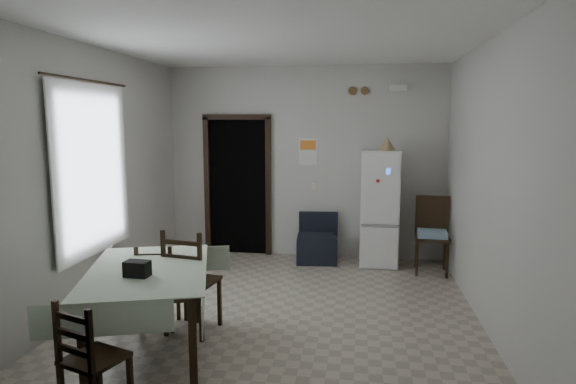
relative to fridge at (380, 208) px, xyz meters
The scene contains 25 objects.
ground 2.39m from the fridge, 120.27° to the right, with size 4.50×4.50×0.00m, color #AA9F8A.
ceiling 3.04m from the fridge, 120.27° to the right, with size 4.20×4.50×0.02m, color white, non-canonical shape.
wall_back 1.32m from the fridge, 164.14° to the left, with size 4.20×0.02×2.90m, color beige, non-canonical shape.
wall_front 4.37m from the fridge, 105.08° to the right, with size 4.20×0.02×2.90m, color beige, non-canonical shape.
wall_left 3.81m from the fridge, 149.11° to the right, with size 0.02×4.50×2.90m, color beige, non-canonical shape.
wall_right 2.25m from the fridge, 63.23° to the right, with size 0.02×4.50×2.90m, color beige, non-canonical shape.
doorway 2.25m from the fridge, 166.48° to the left, with size 1.06×0.52×2.22m.
window_recess 3.97m from the fridge, 146.97° to the right, with size 0.10×1.20×1.60m, color silver.
curtain 3.88m from the fridge, 146.07° to the right, with size 0.02×1.45×1.85m, color white.
curtain_rod 4.16m from the fridge, 145.99° to the right, with size 0.02×0.02×1.60m, color black.
calendar 1.37m from the fridge, 164.03° to the left, with size 0.28×0.02×0.40m, color white.
calendar_image 1.43m from the fridge, 164.33° to the left, with size 0.24×0.01×0.14m, color orange.
light_switch 1.06m from the fridge, 162.49° to the left, with size 0.08×0.02×0.12m, color beige.
vent_left 1.76m from the fridge, 144.42° to the left, with size 0.12×0.12×0.03m, color brown.
vent_right 1.73m from the fridge, 128.92° to the left, with size 0.12×0.12×0.03m, color brown.
emergency_light 1.75m from the fridge, 51.38° to the left, with size 0.25×0.07×0.09m, color white.
fridge is the anchor object (origin of this frame).
tan_cone 0.94m from the fridge, 51.79° to the right, with size 0.24×0.24×0.20m, color tan.
navy_seat 1.02m from the fridge, behind, with size 0.59×0.57×0.71m, color black, non-canonical shape.
corner_chair 0.83m from the fridge, 24.23° to the right, with size 0.45×0.45×1.05m, color black, non-canonical shape.
dining_table 3.80m from the fridge, 123.99° to the right, with size 1.00×1.53×0.80m, color beige, non-canonical shape.
black_bag 3.95m from the fridge, 122.18° to the right, with size 0.20×0.12×0.13m, color black.
dining_chair_far_left 3.44m from the fridge, 131.88° to the right, with size 0.38×0.38×0.88m, color black, non-canonical shape.
dining_chair_far_right 3.23m from the fridge, 126.42° to the right, with size 0.45×0.45×1.05m, color black, non-canonical shape.
dining_chair_near_head 4.57m from the fridge, 117.62° to the right, with size 0.37×0.37×0.87m, color black, non-canonical shape.
Camera 1 is at (0.82, -5.03, 2.06)m, focal length 30.00 mm.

